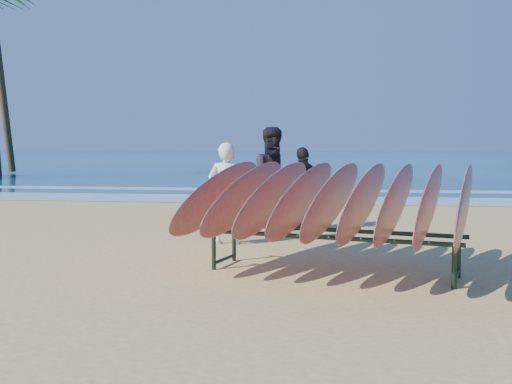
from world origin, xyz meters
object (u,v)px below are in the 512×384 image
(surfboard_rack, at_px, (333,200))
(person_white, at_px, (226,193))
(person_dark_b, at_px, (303,188))
(person_dark_a, at_px, (275,180))

(surfboard_rack, xyz_separation_m, person_white, (-1.73, 2.10, -0.11))
(person_white, relative_size, person_dark_b, 1.06)
(person_dark_b, bearing_deg, surfboard_rack, 61.83)
(surfboard_rack, distance_m, person_dark_a, 3.56)
(person_white, bearing_deg, person_dark_a, -114.82)
(person_white, xyz_separation_m, person_dark_b, (1.10, 2.07, -0.05))
(person_white, bearing_deg, surfboard_rack, 130.98)
(surfboard_rack, relative_size, person_white, 2.31)
(surfboard_rack, height_order, person_dark_a, person_dark_a)
(surfboard_rack, distance_m, person_white, 2.72)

